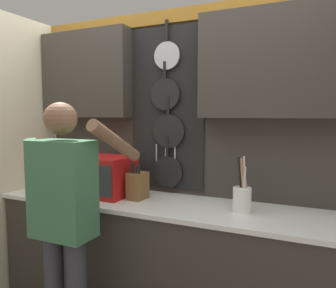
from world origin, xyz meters
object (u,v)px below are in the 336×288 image
object	(u,v)px
microwave	(101,175)
utensil_crock	(242,197)
knife_block	(138,185)
person	(64,210)

from	to	relation	value
microwave	utensil_crock	bearing A→B (deg)	0.03
microwave	knife_block	bearing A→B (deg)	0.14
utensil_crock	microwave	bearing A→B (deg)	-179.97
microwave	utensil_crock	xyz separation A→B (m)	(1.10, 0.00, -0.06)
microwave	person	distance (m)	0.57
knife_block	person	distance (m)	0.59
knife_block	utensil_crock	world-z (taller)	utensil_crock
microwave	person	bearing A→B (deg)	-77.22
knife_block	utensil_crock	distance (m)	0.77
person	utensil_crock	bearing A→B (deg)	29.31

